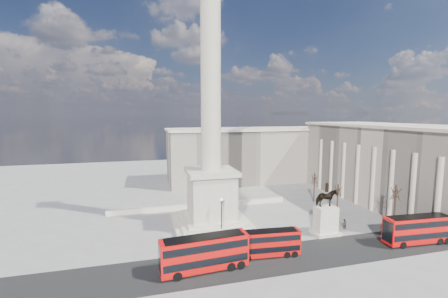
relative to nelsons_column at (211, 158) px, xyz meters
name	(u,v)px	position (x,y,z in m)	size (l,w,h in m)	color
ground	(218,236)	(0.00, -5.00, -12.92)	(180.00, 180.00, 0.00)	gray
asphalt_road	(268,260)	(5.00, -15.00, -12.91)	(120.00, 9.00, 0.01)	black
nelsons_column	(211,158)	(0.00, 0.00, 0.00)	(14.00, 14.00, 49.85)	beige
balustrade_wall	(201,206)	(0.00, 11.00, -12.37)	(40.00, 0.60, 1.10)	beige
building_east	(389,163)	(45.00, 5.00, -3.59)	(19.00, 46.00, 18.60)	#BCAE9A
building_northeast	(249,154)	(20.00, 35.00, -4.59)	(51.00, 17.00, 16.60)	#BCAE9A
red_bus_a	(205,253)	(-4.35, -15.60, -10.38)	(12.11, 3.67, 4.84)	red
red_bus_b	(268,243)	(5.42, -13.96, -10.84)	(9.94, 3.07, 3.97)	red
red_bus_c	(418,229)	(30.89, -16.20, -10.49)	(11.56, 3.33, 4.63)	red
victorian_lamp	(221,214)	(0.56, -5.42, -8.86)	(0.59, 0.59, 6.90)	black
equestrian_statue	(326,216)	(18.56, -8.89, -9.65)	(4.51, 3.39, 9.27)	beige
bare_tree_near	(396,192)	(32.93, -9.26, -6.25)	(1.93, 1.93, 8.46)	#332319
bare_tree_mid	(338,189)	(27.00, -0.45, -7.55)	(1.80, 1.80, 6.81)	#332319
bare_tree_far	(315,178)	(27.27, 8.91, -7.10)	(1.81, 1.81, 7.39)	#332319
pedestrian_walking	(382,230)	(28.18, -11.50, -12.13)	(0.57, 0.38, 1.57)	#2A2724
pedestrian_standing	(344,224)	(23.31, -7.70, -11.97)	(0.92, 0.72, 1.90)	#2A2724
pedestrian_crossing	(274,238)	(8.30, -9.81, -12.10)	(0.96, 0.40, 1.63)	#2A2724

